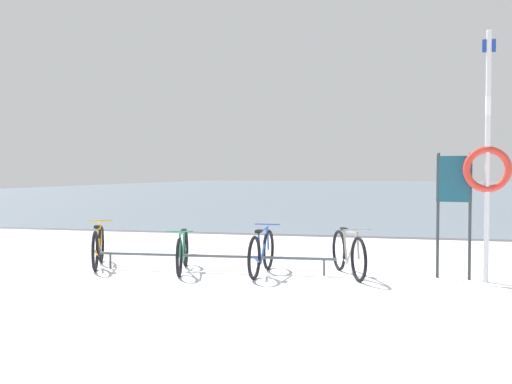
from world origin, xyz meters
TOP-DOWN VIEW (x-y plane):
  - ground at (0.00, 53.90)m, footprint 80.00×132.00m
  - bike_rack at (-1.22, 3.91)m, footprint 4.27×0.26m
  - bicycle_0 at (-3.45, 3.95)m, footprint 0.73×1.60m
  - bicycle_1 at (-1.76, 3.83)m, footprint 0.59×1.70m
  - bicycle_2 at (-0.34, 3.87)m, footprint 0.46×1.71m
  - bicycle_3 at (1.10, 4.06)m, footprint 0.74×1.70m
  - info_sign at (2.79, 4.20)m, footprint 0.55×0.13m
  - rescue_post at (3.27, 4.02)m, footprint 0.73×0.11m

SIDE VIEW (x-z plane):
  - ground at x=0.00m, z-range -0.08..0.00m
  - bike_rack at x=-1.22m, z-range 0.12..0.42m
  - bicycle_1 at x=-1.76m, z-range -0.04..0.73m
  - bicycle_2 at x=-0.34m, z-range -0.04..0.79m
  - bicycle_0 at x=-3.45m, z-range -0.04..0.79m
  - bicycle_3 at x=1.10m, z-range -0.04..0.80m
  - info_sign at x=2.79m, z-range 0.37..2.43m
  - rescue_post at x=3.27m, z-range -0.09..3.88m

